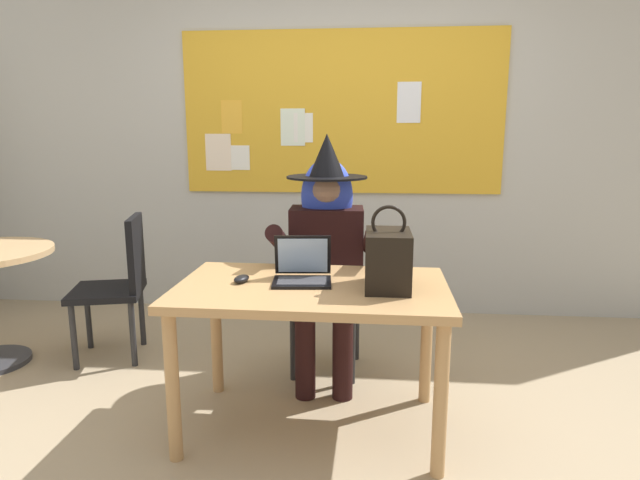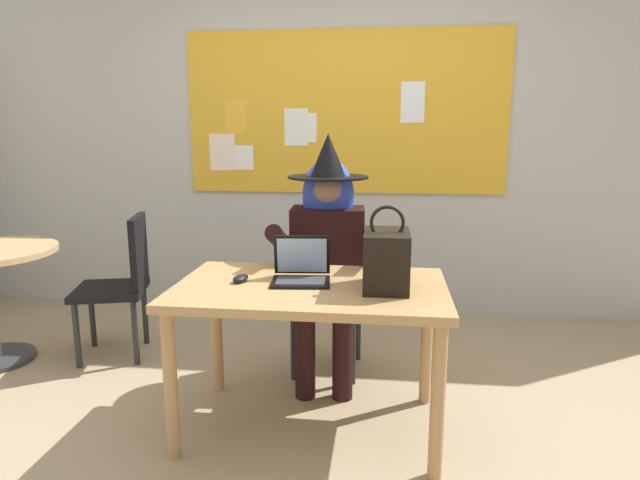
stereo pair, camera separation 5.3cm
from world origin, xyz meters
name	(u,v)px [view 2 (the right image)]	position (x,y,z in m)	size (l,w,h in m)	color
ground_plane	(320,422)	(0.00, 0.00, 0.00)	(24.00, 24.00, 0.00)	tan
wall_back_bulletin	(346,138)	(0.00, 1.76, 1.36)	(6.13, 2.00, 2.70)	#B2B2AD
desk_main	(311,304)	(-0.04, -0.05, 0.63)	(1.26, 0.78, 0.72)	tan
chair_at_desk	(329,283)	(-0.02, 0.69, 0.52)	(0.44, 0.44, 0.91)	#2D3347
person_costumed	(327,242)	(-0.02, 0.57, 0.79)	(0.61, 0.70, 1.40)	black
laptop	(301,271)	(-0.09, 0.01, 0.77)	(0.29, 0.26, 0.21)	black
computer_mouse	(241,278)	(-0.37, -0.04, 0.74)	(0.06, 0.10, 0.03)	black
handbag	(386,259)	(0.31, -0.06, 0.85)	(0.20, 0.30, 0.38)	black
chair_spare_by_window	(123,278)	(-1.33, 0.69, 0.51)	(0.51, 0.51, 0.90)	black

